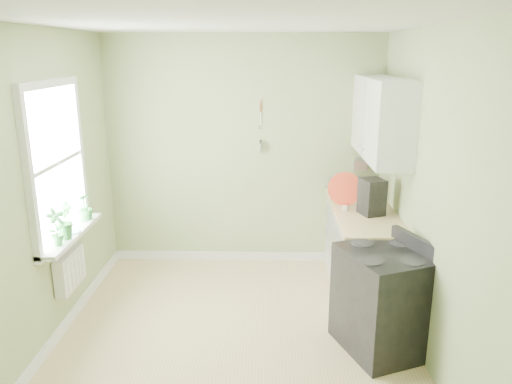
{
  "coord_description": "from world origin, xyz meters",
  "views": [
    {
      "loc": [
        0.29,
        -3.95,
        2.5
      ],
      "look_at": [
        0.18,
        0.55,
        1.23
      ],
      "focal_mm": 35.0,
      "sensor_mm": 36.0,
      "label": 1
    }
  ],
  "objects_px": {
    "stove": "(383,300)",
    "stand_mixer": "(361,176)",
    "kettle": "(333,184)",
    "coffee_maker": "(372,198)"
  },
  "relations": [
    {
      "from": "stove",
      "to": "stand_mixer",
      "type": "distance_m",
      "value": 1.93
    },
    {
      "from": "stove",
      "to": "kettle",
      "type": "bearing_deg",
      "value": 97.22
    },
    {
      "from": "stand_mixer",
      "to": "stove",
      "type": "bearing_deg",
      "value": -93.14
    },
    {
      "from": "stove",
      "to": "coffee_maker",
      "type": "height_order",
      "value": "coffee_maker"
    },
    {
      "from": "kettle",
      "to": "coffee_maker",
      "type": "relative_size",
      "value": 0.51
    },
    {
      "from": "coffee_maker",
      "to": "stand_mixer",
      "type": "bearing_deg",
      "value": 86.88
    },
    {
      "from": "stove",
      "to": "stand_mixer",
      "type": "height_order",
      "value": "stand_mixer"
    },
    {
      "from": "stove",
      "to": "coffee_maker",
      "type": "distance_m",
      "value": 1.15
    },
    {
      "from": "stand_mixer",
      "to": "coffee_maker",
      "type": "height_order",
      "value": "stand_mixer"
    },
    {
      "from": "coffee_maker",
      "to": "kettle",
      "type": "bearing_deg",
      "value": 108.42
    }
  ]
}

